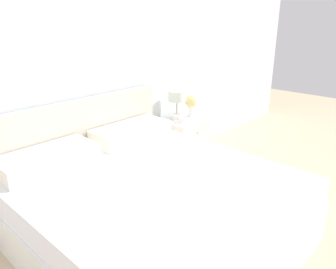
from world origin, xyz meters
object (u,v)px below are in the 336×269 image
at_px(bed, 147,204).
at_px(nightstand, 184,141).
at_px(flower_vase, 191,103).
at_px(table_lamp, 177,99).
at_px(teacup, 181,120).

xyz_separation_m(bed, nightstand, (1.29, 0.72, -0.02)).
bearing_deg(flower_vase, bed, -152.66).
relative_size(table_lamp, teacup, 2.92).
xyz_separation_m(bed, table_lamp, (1.24, 0.79, 0.49)).
xyz_separation_m(flower_vase, teacup, (-0.25, -0.07, -0.14)).
bearing_deg(table_lamp, bed, -147.38).
xyz_separation_m(bed, teacup, (1.18, 0.67, 0.28)).
distance_m(nightstand, flower_vase, 0.46).
distance_m(table_lamp, flower_vase, 0.21).
distance_m(nightstand, table_lamp, 0.52).
relative_size(flower_vase, teacup, 2.24).
xyz_separation_m(table_lamp, flower_vase, (0.20, -0.05, -0.07)).
bearing_deg(nightstand, table_lamp, 125.94).
relative_size(nightstand, teacup, 4.59).
height_order(bed, nightstand, bed).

